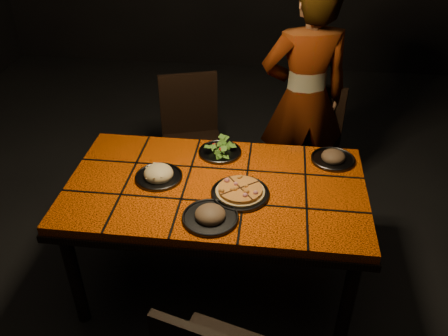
# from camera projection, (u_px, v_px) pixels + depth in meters

# --- Properties ---
(room_shell) EXTENTS (6.04, 7.04, 3.08)m
(room_shell) POSITION_uv_depth(u_px,v_px,m) (214.00, 49.00, 2.12)
(room_shell) COLOR black
(room_shell) RESTS_ON ground
(dining_table) EXTENTS (1.62, 0.92, 0.75)m
(dining_table) POSITION_uv_depth(u_px,v_px,m) (216.00, 196.00, 2.59)
(dining_table) COLOR #D94B06
(dining_table) RESTS_ON ground
(chair_far_left) EXTENTS (0.53, 0.53, 0.93)m
(chair_far_left) POSITION_uv_depth(u_px,v_px,m) (192.00, 130.00, 3.46)
(chair_far_left) COLOR black
(chair_far_left) RESTS_ON ground
(chair_far_right) EXTENTS (0.49, 0.49, 0.88)m
(chair_far_right) POSITION_uv_depth(u_px,v_px,m) (311.00, 138.00, 3.43)
(chair_far_right) COLOR black
(chair_far_right) RESTS_ON ground
(diner) EXTENTS (0.68, 0.53, 1.65)m
(diner) POSITION_uv_depth(u_px,v_px,m) (304.00, 100.00, 3.21)
(diner) COLOR brown
(diner) RESTS_ON ground
(plate_pizza) EXTENTS (0.36, 0.36, 0.04)m
(plate_pizza) POSITION_uv_depth(u_px,v_px,m) (240.00, 192.00, 2.46)
(plate_pizza) COLOR #323236
(plate_pizza) RESTS_ON dining_table
(plate_pasta) EXTENTS (0.26, 0.26, 0.08)m
(plate_pasta) POSITION_uv_depth(u_px,v_px,m) (159.00, 175.00, 2.58)
(plate_pasta) COLOR #323236
(plate_pasta) RESTS_ON dining_table
(plate_salad) EXTENTS (0.25, 0.25, 0.07)m
(plate_salad) POSITION_uv_depth(u_px,v_px,m) (220.00, 150.00, 2.78)
(plate_salad) COLOR #323236
(plate_salad) RESTS_ON dining_table
(plate_mushroom_a) EXTENTS (0.28, 0.28, 0.09)m
(plate_mushroom_a) POSITION_uv_depth(u_px,v_px,m) (210.00, 215.00, 2.29)
(plate_mushroom_a) COLOR #323236
(plate_mushroom_a) RESTS_ON dining_table
(plate_mushroom_b) EXTENTS (0.25, 0.25, 0.08)m
(plate_mushroom_b) POSITION_uv_depth(u_px,v_px,m) (333.00, 157.00, 2.72)
(plate_mushroom_b) COLOR #323236
(plate_mushroom_b) RESTS_ON dining_table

